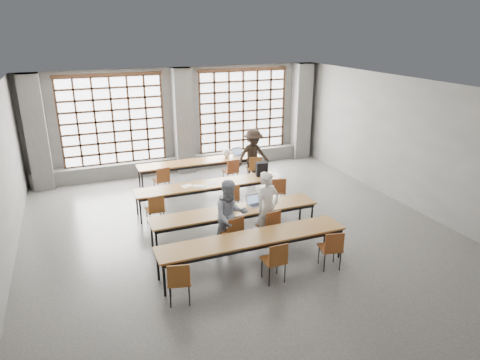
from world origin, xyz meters
The scene contains 40 objects.
floor centered at (0.00, 0.00, 0.00)m, with size 11.00×11.00×0.00m, color #484845.
ceiling centered at (0.00, 0.00, 3.50)m, with size 11.00×11.00×0.00m, color silver.
wall_back centered at (0.00, 5.50, 1.75)m, with size 10.00×10.00×0.00m, color #5C5C5A.
wall_front centered at (0.00, -5.50, 1.75)m, with size 10.00×10.00×0.00m, color #5C5C5A.
wall_right centered at (5.00, 0.00, 1.75)m, with size 11.00×11.00×0.00m, color #5C5C5A.
column_left centered at (-4.50, 5.22, 1.75)m, with size 0.60×0.55×3.50m, color #525250.
column_mid centered at (0.00, 5.22, 1.75)m, with size 0.60×0.55×3.50m, color #525250.
column_right centered at (4.50, 5.22, 1.75)m, with size 0.60×0.55×3.50m, color #525250.
window_left centered at (-2.25, 5.42, 1.90)m, with size 3.32×0.12×3.00m.
window_right centered at (2.25, 5.42, 1.90)m, with size 3.32×0.12×3.00m.
sill_ledge centered at (0.00, 5.30, 0.25)m, with size 9.80×0.35×0.50m, color #525250.
desk_row_a centered at (0.18, 3.90, 0.66)m, with size 4.00×0.70×0.73m.
desk_row_b centered at (-0.22, 1.81, 0.66)m, with size 4.00×0.70×0.73m.
desk_row_c centered at (-0.19, -0.08, 0.66)m, with size 4.00×0.70×0.73m.
desk_row_d centered at (-0.34, -1.49, 0.66)m, with size 4.00×0.70×0.73m.
chair_back_left centered at (-1.21, 3.27, 0.54)m, with size 0.48×0.48×0.88m.
chair_back_mid centered at (0.99, 3.27, 0.54)m, with size 0.46×0.46×0.88m.
chair_back_right centered at (1.77, 3.27, 0.54)m, with size 0.48×0.48×0.88m.
chair_mid_left centered at (-1.82, 1.18, 0.54)m, with size 0.45×0.45×0.88m.
chair_mid_centre centered at (0.18, 1.18, 0.54)m, with size 0.43×0.44×0.88m.
chair_mid_right centered at (1.56, 1.18, 0.54)m, with size 0.50×0.50×0.88m.
chair_front_left centered at (-0.48, -0.71, 0.54)m, with size 0.49×0.50×0.88m.
chair_front_right centered at (0.42, -0.71, 0.54)m, with size 0.49×0.49×0.88m.
chair_near_left centered at (-2.05, -2.12, 0.54)m, with size 0.50×0.51×0.88m.
chair_near_mid centered at (-0.14, -2.12, 0.54)m, with size 0.42×0.43×0.88m.
chair_near_right centered at (1.15, -2.12, 0.54)m, with size 0.50×0.50×0.88m.
student_male centered at (0.41, -0.58, 0.87)m, with size 0.63×0.41×1.73m, color silver.
student_female centered at (-0.49, -0.58, 0.83)m, with size 0.81×0.63×1.66m, color navy.
student_back centered at (1.78, 3.40, 0.86)m, with size 1.11×0.64×1.72m, color black.
laptop_front centered at (0.35, 0.03, 0.79)m, with size 0.40×0.35×0.26m.
laptop_back centered at (1.51, 4.00, 0.79)m, with size 0.43×0.40×0.26m.
mouse centered at (0.76, -0.10, 0.75)m, with size 0.10×0.06×0.04m, color silver.
green_box centered at (-0.24, 0.00, 0.78)m, with size 0.25×0.09×0.09m, color #2D8A33.
phone centered at (-0.01, -0.18, 0.74)m, with size 0.13×0.06×0.01m, color black.
paper_sheet_a centered at (-0.82, 1.86, 0.73)m, with size 0.30×0.21×0.00m, color white.
paper_sheet_b centered at (-0.52, 1.76, 0.73)m, with size 0.30×0.21×0.00m, color silver.
paper_sheet_c centered at (-0.12, 1.81, 0.73)m, with size 0.30×0.21×0.00m, color white.
backpack centered at (1.38, 1.86, 0.93)m, with size 0.32×0.20×0.40m, color black.
plastic_bag centered at (1.08, 3.95, 0.87)m, with size 0.26×0.21×0.29m, color white.
red_pouch centered at (-2.04, -2.04, 0.50)m, with size 0.20×0.08×0.06m, color maroon.
Camera 1 is at (-3.48, -8.61, 4.80)m, focal length 32.00 mm.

